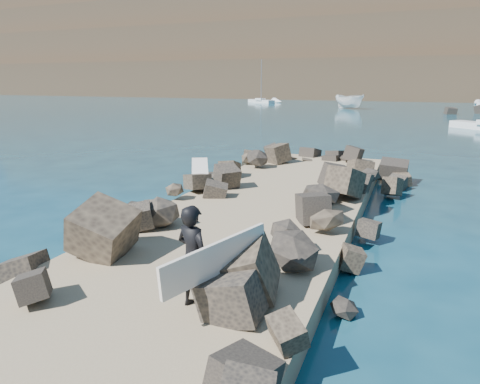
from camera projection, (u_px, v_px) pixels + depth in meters
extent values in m
plane|color=#0F384C|center=(252.00, 231.00, 13.24)|extent=(800.00, 800.00, 0.00)
cube|color=#8C7759|center=(226.00, 244.00, 11.37)|extent=(6.00, 26.00, 0.60)
cube|color=black|center=(144.00, 219.00, 12.82)|extent=(2.60, 22.00, 1.00)
cube|color=black|center=(340.00, 246.00, 10.72)|extent=(2.60, 22.00, 1.00)
cube|color=#2D4919|center=(438.00, 47.00, 149.20)|extent=(360.00, 140.00, 32.00)
cube|color=white|center=(200.00, 174.00, 16.44)|extent=(1.71, 2.50, 0.08)
imported|color=white|center=(350.00, 101.00, 70.09)|extent=(6.26, 5.81, 2.40)
imported|color=black|center=(193.00, 258.00, 7.41)|extent=(0.80, 0.64, 1.90)
cube|color=silver|center=(217.00, 259.00, 7.24)|extent=(1.01, 2.19, 0.74)
cube|color=silver|center=(261.00, 102.00, 88.84)|extent=(6.92, 5.54, 0.80)
cylinder|color=gray|center=(261.00, 80.00, 87.73)|extent=(0.12, 0.12, 8.07)
cube|color=silver|center=(260.00, 99.00, 88.26)|extent=(2.35, 2.14, 0.44)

